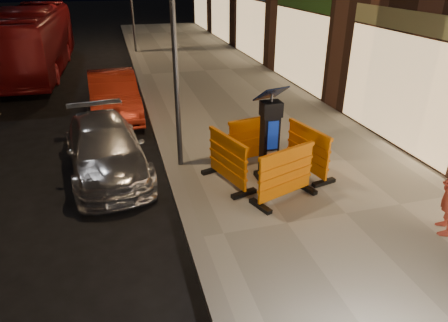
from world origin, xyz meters
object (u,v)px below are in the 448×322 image
object	(u,v)px
parking_kiosk	(270,137)
car_red	(116,115)
barrier_front	(286,175)
bus_doubledecker	(40,72)
barrier_kerbside	(228,160)
barrier_back	(255,139)
car_silver	(109,171)
barrier_bldgside	(308,151)

from	to	relation	value
parking_kiosk	car_red	bearing A→B (deg)	104.42
barrier_front	bus_doubledecker	xyz separation A→B (m)	(-6.55, 14.06, -0.71)
parking_kiosk	barrier_kerbside	size ratio (longest dim) A/B	1.40
barrier_back	barrier_front	bearing A→B (deg)	-101.78
parking_kiosk	car_silver	world-z (taller)	parking_kiosk
barrier_kerbside	barrier_bldgside	distance (m)	1.90
car_silver	bus_doubledecker	xyz separation A→B (m)	(-3.04, 11.53, 0.00)
parking_kiosk	car_red	distance (m)	6.69
barrier_back	car_red	distance (m)	5.83
barrier_kerbside	car_silver	world-z (taller)	barrier_kerbside
parking_kiosk	bus_doubledecker	size ratio (longest dim) A/B	0.19
barrier_front	car_silver	xyz separation A→B (m)	(-3.51, 2.53, -0.71)
barrier_bldgside	parking_kiosk	bearing A→B (deg)	77.22
barrier_bldgside	car_red	distance (m)	7.14
barrier_kerbside	car_silver	size ratio (longest dim) A/B	0.34
barrier_front	car_silver	size ratio (longest dim) A/B	0.34
parking_kiosk	barrier_kerbside	xyz separation A→B (m)	(-0.95, 0.00, -0.45)
car_red	bus_doubledecker	bearing A→B (deg)	111.91
barrier_front	bus_doubledecker	distance (m)	15.53
barrier_front	barrier_kerbside	xyz separation A→B (m)	(-0.95, 0.95, 0.00)
car_red	barrier_front	bearing A→B (deg)	-66.88
barrier_front	car_red	distance (m)	7.47
barrier_bldgside	car_silver	xyz separation A→B (m)	(-4.46, 1.58, -0.71)
barrier_front	bus_doubledecker	world-z (taller)	bus_doubledecker
barrier_front	car_silver	world-z (taller)	barrier_front
barrier_front	barrier_back	bearing A→B (deg)	70.22
car_silver	barrier_back	bearing A→B (deg)	-16.67
barrier_kerbside	barrier_bldgside	xyz separation A→B (m)	(1.90, 0.00, 0.00)
barrier_front	barrier_back	distance (m)	1.90
barrier_front	barrier_back	size ratio (longest dim) A/B	1.00
barrier_back	car_red	bearing A→B (deg)	112.02
barrier_back	barrier_bldgside	size ratio (longest dim) A/B	1.00
car_silver	bus_doubledecker	size ratio (longest dim) A/B	0.40
car_silver	barrier_bldgside	bearing A→B (deg)	-26.02
barrier_front	car_red	size ratio (longest dim) A/B	0.34
barrier_kerbside	bus_doubledecker	world-z (taller)	bus_doubledecker
barrier_front	barrier_kerbside	bearing A→B (deg)	115.22
barrier_back	car_silver	bearing A→B (deg)	158.12
barrier_bldgside	barrier_back	bearing A→B (deg)	32.22
parking_kiosk	barrier_back	bearing A→B (deg)	75.22
car_silver	barrier_front	bearing A→B (deg)	-42.29
barrier_back	car_red	xyz separation A→B (m)	(-3.22, 4.81, -0.71)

